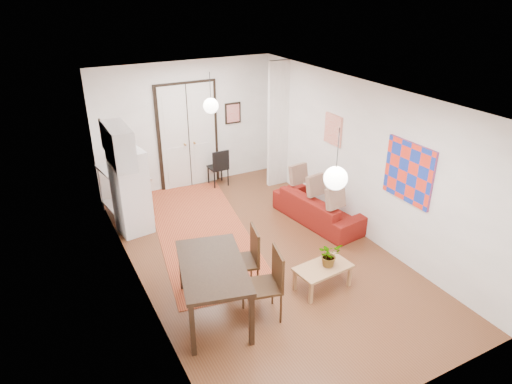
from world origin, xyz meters
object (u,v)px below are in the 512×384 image
sofa (319,208)px  dining_chair_near (237,253)px  kitchen_counter (124,187)px  dining_table (213,271)px  fridge (131,193)px  dining_chair_far (258,276)px  coffee_table (323,269)px  black_side_chair (216,163)px

sofa → dining_chair_near: dining_chair_near is taller
kitchen_counter → dining_table: kitchen_counter is taller
dining_table → kitchen_counter: bearing=96.4°
fridge → dining_table: size_ratio=0.96×
sofa → dining_chair_far: dining_chair_far is taller
sofa → coffee_table: bearing=138.9°
kitchen_counter → black_side_chair: 2.44m
kitchen_counter → sofa: bearing=-38.0°
dining_table → dining_chair_near: size_ratio=1.62×
dining_table → dining_chair_near: (0.60, 0.46, -0.15)m
coffee_table → dining_table: size_ratio=0.54×
kitchen_counter → dining_chair_near: (1.00, -3.15, -0.06)m
sofa → dining_chair_near: (-2.39, -1.19, 0.33)m
sofa → fridge: (-3.39, 1.34, 0.53)m
sofa → kitchen_counter: 3.93m
sofa → dining_table: 3.45m
fridge → dining_chair_near: fridge is taller
coffee_table → kitchen_counter: (-2.17, 3.82, 0.34)m
sofa → fridge: fridge is taller
dining_chair_far → black_side_chair: 4.78m
dining_table → dining_chair_near: 0.77m
kitchen_counter → dining_table: 3.63m
fridge → dining_chair_far: 3.39m
dining_chair_far → dining_table: bearing=-98.1°
fridge → dining_table: fridge is taller
kitchen_counter → black_side_chair: kitchen_counter is taller
coffee_table → dining_chair_far: size_ratio=0.88×
sofa → dining_table: dining_table is taller
sofa → black_side_chair: 2.92m
kitchen_counter → dining_chair_far: (1.00, -3.85, -0.06)m
sofa → black_side_chair: (-1.07, 2.71, 0.23)m
coffee_table → dining_chair_near: dining_chair_near is taller
dining_table → dining_chair_far: size_ratio=1.62×
dining_table → sofa: bearing=28.9°
sofa → kitchen_counter: size_ratio=1.42×
dining_chair_far → black_side_chair: size_ratio=1.18×
kitchen_counter → fridge: fridge is taller
coffee_table → black_side_chair: 4.58m
fridge → dining_chair_near: bearing=-76.3°
dining_chair_near → fridge: bearing=-144.6°
kitchen_counter → fridge: (-0.00, -0.61, 0.14)m
sofa → dining_table: bearing=110.9°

